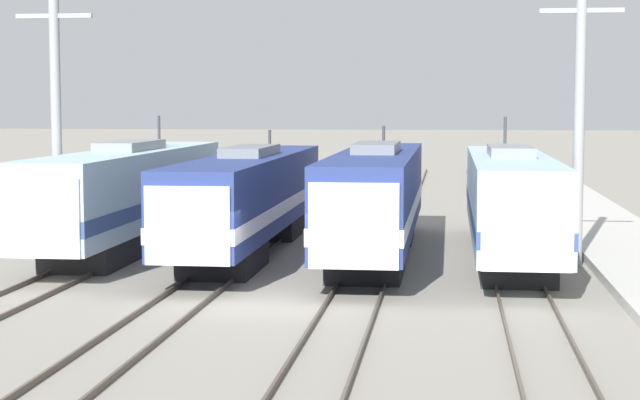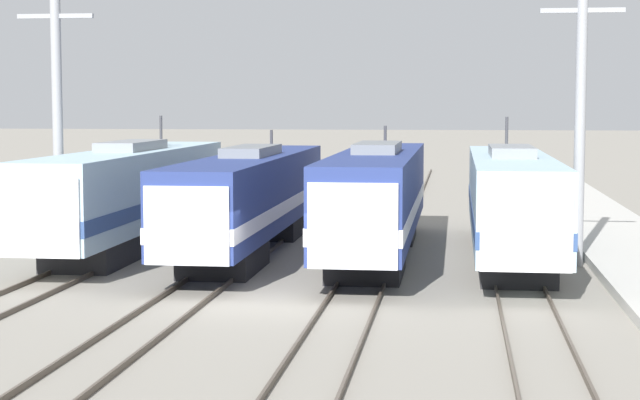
% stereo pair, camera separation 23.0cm
% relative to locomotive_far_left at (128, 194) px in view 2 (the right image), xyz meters
% --- Properties ---
extents(ground_plane, '(400.00, 400.00, 0.00)m').
position_rel_locomotive_far_left_xyz_m(ground_plane, '(7.16, -9.99, -2.13)').
color(ground_plane, gray).
extents(rail_pair_far_left, '(1.51, 120.00, 0.15)m').
position_rel_locomotive_far_left_xyz_m(rail_pair_far_left, '(-0.00, -9.99, -2.06)').
color(rail_pair_far_left, '#4C4238').
rests_on(rail_pair_far_left, ground_plane).
extents(rail_pair_center_left, '(1.51, 120.00, 0.15)m').
position_rel_locomotive_far_left_xyz_m(rail_pair_center_left, '(4.77, -9.99, -2.06)').
color(rail_pair_center_left, '#4C4238').
rests_on(rail_pair_center_left, ground_plane).
extents(rail_pair_center_right, '(1.51, 120.00, 0.15)m').
position_rel_locomotive_far_left_xyz_m(rail_pair_center_right, '(9.55, -9.99, -2.06)').
color(rail_pair_center_right, '#4C4238').
rests_on(rail_pair_center_right, ground_plane).
extents(rail_pair_far_right, '(1.51, 120.00, 0.15)m').
position_rel_locomotive_far_left_xyz_m(rail_pair_far_right, '(14.32, -9.99, -2.06)').
color(rail_pair_far_right, '#4C4238').
rests_on(rail_pair_far_right, ground_plane).
extents(locomotive_far_left, '(2.84, 18.78, 5.07)m').
position_rel_locomotive_far_left_xyz_m(locomotive_far_left, '(0.00, 0.00, 0.00)').
color(locomotive_far_left, '#232326').
rests_on(locomotive_far_left, ground_plane).
extents(locomotive_center_left, '(2.74, 19.62, 4.49)m').
position_rel_locomotive_far_left_xyz_m(locomotive_center_left, '(4.77, -0.41, -0.07)').
color(locomotive_center_left, black).
rests_on(locomotive_center_left, ground_plane).
extents(locomotive_center_right, '(2.80, 18.59, 4.69)m').
position_rel_locomotive_far_left_xyz_m(locomotive_center_right, '(9.55, -1.07, 0.01)').
color(locomotive_center_right, black).
rests_on(locomotive_center_right, ground_plane).
extents(locomotive_far_right, '(2.78, 17.83, 5.06)m').
position_rel_locomotive_far_left_xyz_m(locomotive_far_right, '(14.32, -1.36, -0.03)').
color(locomotive_far_right, '#232326').
rests_on(locomotive_far_right, ground_plane).
extents(catenary_tower_left, '(2.81, 0.37, 9.88)m').
position_rel_locomotive_far_left_xyz_m(catenary_tower_left, '(-1.95, -2.06, 2.99)').
color(catenary_tower_left, gray).
rests_on(catenary_tower_left, ground_plane).
extents(catenary_tower_right, '(2.81, 0.37, 9.88)m').
position_rel_locomotive_far_left_xyz_m(catenary_tower_right, '(16.55, -2.06, 2.99)').
color(catenary_tower_right, gray).
rests_on(catenary_tower_right, ground_plane).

